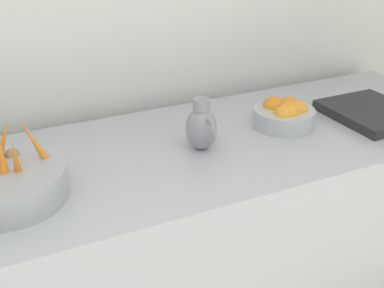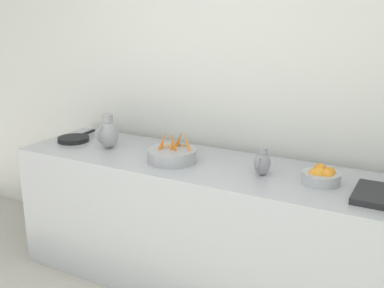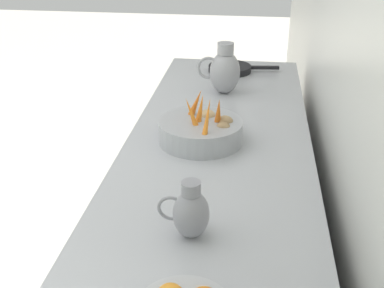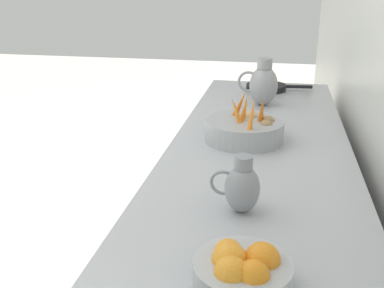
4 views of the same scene
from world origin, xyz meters
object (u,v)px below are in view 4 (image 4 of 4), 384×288
object	(u,v)px
vegetable_colander	(245,129)
orange_bowl	(242,271)
skillet_on_counter	(267,87)
metal_pitcher_tall	(263,84)
metal_pitcher_short	(242,187)

from	to	relation	value
vegetable_colander	orange_bowl	distance (m)	0.99
skillet_on_counter	orange_bowl	bearing A→B (deg)	90.42
skillet_on_counter	metal_pitcher_tall	bearing A→B (deg)	87.83
orange_bowl	metal_pitcher_tall	xyz separation A→B (m)	(0.03, -1.56, 0.07)
vegetable_colander	metal_pitcher_short	world-z (taller)	vegetable_colander
metal_pitcher_short	skillet_on_counter	xyz separation A→B (m)	(-0.02, -1.56, -0.06)
metal_pitcher_short	skillet_on_counter	world-z (taller)	metal_pitcher_short
metal_pitcher_tall	skillet_on_counter	world-z (taller)	metal_pitcher_tall
orange_bowl	vegetable_colander	bearing A→B (deg)	-85.68
vegetable_colander	skillet_on_counter	distance (m)	0.94
skillet_on_counter	vegetable_colander	bearing A→B (deg)	86.32
orange_bowl	metal_pitcher_tall	distance (m)	1.57
vegetable_colander	skillet_on_counter	size ratio (longest dim) A/B	0.84
metal_pitcher_tall	skillet_on_counter	distance (m)	0.37
vegetable_colander	metal_pitcher_tall	world-z (taller)	metal_pitcher_tall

